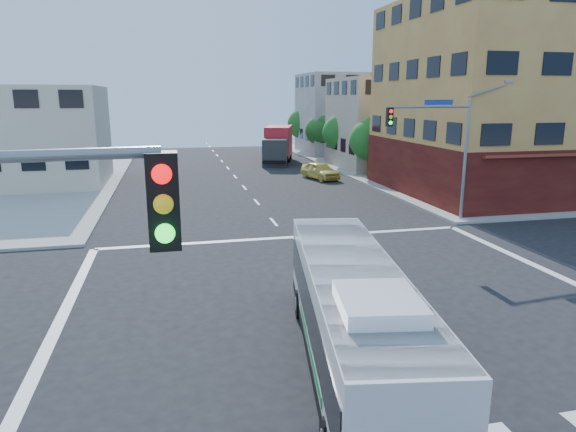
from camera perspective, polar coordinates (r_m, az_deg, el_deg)
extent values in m
plane|color=black|center=(18.07, 6.70, -10.27)|extent=(120.00, 120.00, 0.00)
cube|color=#9A978E|center=(65.32, 25.85, 5.58)|extent=(50.00, 50.00, 0.15)
cube|color=gold|center=(42.70, 24.63, 11.75)|extent=(18.00, 15.00, 14.00)
cube|color=#5A1E14|center=(43.00, 24.00, 5.10)|extent=(18.09, 15.08, 4.00)
cube|color=tan|center=(54.60, 11.84, 10.05)|extent=(12.00, 10.00, 9.00)
cube|color=#A9A9A4|center=(67.56, 6.84, 11.18)|extent=(12.00, 10.00, 10.00)
cube|color=beige|center=(47.07, -27.06, 7.86)|extent=(12.00, 10.00, 8.00)
cylinder|color=gray|center=(31.34, 19.06, 5.71)|extent=(0.18, 0.18, 7.00)
cylinder|color=gray|center=(29.66, 15.57, 11.59)|extent=(5.01, 0.62, 0.12)
cube|color=black|center=(28.35, 11.22, 10.75)|extent=(0.32, 0.30, 1.00)
sphere|color=#FF0C0C|center=(28.19, 11.39, 11.34)|extent=(0.20, 0.20, 0.20)
sphere|color=yellow|center=(28.19, 11.36, 10.73)|extent=(0.20, 0.20, 0.20)
sphere|color=#19FF33|center=(28.21, 11.34, 10.12)|extent=(0.20, 0.20, 0.20)
cube|color=navy|center=(29.94, 16.42, 12.02)|extent=(1.80, 0.22, 0.28)
cube|color=gray|center=(32.74, 23.25, 13.58)|extent=(0.50, 0.22, 0.14)
cube|color=black|center=(5.39, -13.66, 1.65)|extent=(0.32, 0.30, 1.00)
sphere|color=#FF0C0C|center=(5.17, -13.85, 4.54)|extent=(0.20, 0.20, 0.20)
sphere|color=yellow|center=(5.22, -13.68, 1.29)|extent=(0.20, 0.20, 0.20)
sphere|color=#19FF33|center=(5.29, -13.50, -1.90)|extent=(0.20, 0.20, 0.20)
cylinder|color=#3A2515|center=(47.38, 8.91, 5.44)|extent=(0.28, 0.28, 1.92)
sphere|color=#1A5D21|center=(47.12, 9.01, 8.34)|extent=(3.60, 3.60, 3.60)
sphere|color=#1A5D21|center=(46.93, 9.65, 9.40)|extent=(2.52, 2.52, 2.52)
cylinder|color=#3A2515|center=(54.82, 5.81, 6.59)|extent=(0.28, 0.28, 1.99)
sphere|color=#1A5D21|center=(54.60, 5.87, 9.22)|extent=(3.80, 3.80, 3.80)
sphere|color=#1A5D21|center=(54.39, 6.40, 10.19)|extent=(2.66, 2.66, 2.66)
cylinder|color=#3A2515|center=(62.41, 3.45, 7.37)|extent=(0.28, 0.28, 1.89)
sphere|color=#1A5D21|center=(62.23, 3.48, 9.48)|extent=(3.40, 3.40, 3.40)
sphere|color=#1A5D21|center=(62.01, 3.93, 10.25)|extent=(2.38, 2.38, 2.38)
cylinder|color=#3A2515|center=(70.09, 1.59, 8.07)|extent=(0.28, 0.28, 2.03)
sphere|color=#1A5D21|center=(69.91, 1.61, 10.21)|extent=(4.00, 4.00, 4.00)
sphere|color=#1A5D21|center=(69.68, 2.00, 11.02)|extent=(2.80, 2.80, 2.80)
cube|color=black|center=(14.21, 7.02, -14.87)|extent=(4.07, 11.10, 0.41)
cube|color=silver|center=(13.72, 7.15, -10.79)|extent=(4.06, 11.08, 2.58)
cube|color=black|center=(13.66, 7.17, -10.18)|extent=(4.05, 10.76, 1.13)
cube|color=black|center=(18.67, 4.17, -3.96)|extent=(2.10, 0.40, 1.22)
cube|color=#E5590C|center=(18.46, 4.20, -1.25)|extent=(1.71, 0.33, 0.25)
cube|color=silver|center=(13.27, 7.30, -5.91)|extent=(3.98, 10.85, 0.11)
cube|color=silver|center=(10.72, 10.04, -9.49)|extent=(1.92, 2.23, 0.33)
cube|color=#086A35|center=(13.45, 2.40, -14.32)|extent=(0.84, 4.91, 0.25)
cube|color=#086A35|center=(13.86, 12.30, -13.74)|extent=(0.84, 4.91, 0.25)
cylinder|color=black|center=(17.20, 1.32, -9.72)|extent=(0.42, 0.97, 0.94)
cylinder|color=#99999E|center=(17.19, 0.90, -9.73)|extent=(0.11, 0.47, 0.47)
cylinder|color=black|center=(17.50, 8.49, -9.45)|extent=(0.42, 0.97, 0.94)
cylinder|color=#99999E|center=(17.52, 8.90, -9.44)|extent=(0.11, 0.47, 0.47)
cube|color=#2A2A2F|center=(54.20, -1.43, 7.04)|extent=(3.13, 3.05, 2.86)
cube|color=black|center=(53.12, -1.54, 7.39)|extent=(2.23, 0.76, 1.10)
cube|color=red|center=(58.26, -1.03, 8.33)|extent=(4.33, 6.66, 3.30)
cube|color=black|center=(57.12, -1.14, 6.52)|extent=(4.89, 9.12, 0.33)
cylinder|color=black|center=(54.64, -2.61, 6.15)|extent=(0.62, 1.14, 1.10)
cylinder|color=black|center=(54.42, -0.18, 6.14)|extent=(0.62, 1.14, 1.10)
cylinder|color=black|center=(57.79, -2.24, 6.53)|extent=(0.62, 1.14, 1.10)
cylinder|color=black|center=(57.58, 0.06, 6.52)|extent=(0.62, 1.14, 1.10)
cylinder|color=black|center=(60.51, -1.96, 6.83)|extent=(0.62, 1.14, 1.10)
cylinder|color=black|center=(60.31, 0.24, 6.82)|extent=(0.62, 1.14, 1.10)
imported|color=#D8C24E|center=(45.79, 3.59, 5.06)|extent=(2.94, 4.78, 1.52)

